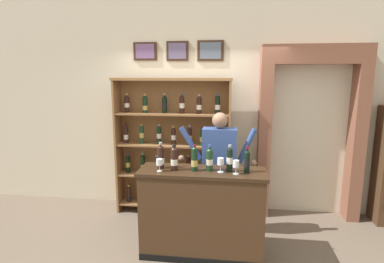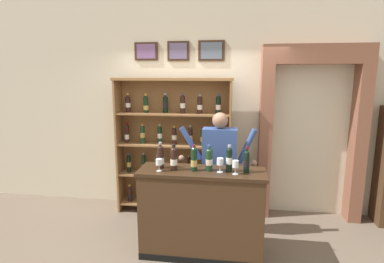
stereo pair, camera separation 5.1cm
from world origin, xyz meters
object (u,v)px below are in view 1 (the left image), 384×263
shopkeeper (219,160)px  tasting_bottle_chianti (194,159)px  tasting_bottle_rosso (230,158)px  tasting_bottle_riserva (161,157)px  tasting_bottle_grappa (247,161)px  wine_shelf (173,143)px  tasting_bottle_bianco (209,159)px  tasting_bottle_vin_santo (174,158)px  wine_glass_center (221,162)px  tasting_counter (202,213)px  wine_glass_spare (236,165)px  wine_glass_right (159,163)px

shopkeeper → tasting_bottle_chianti: size_ratio=5.48×
tasting_bottle_rosso → tasting_bottle_riserva: bearing=179.1°
tasting_bottle_chianti → shopkeeper: bearing=64.2°
tasting_bottle_riserva → tasting_bottle_grappa: (0.99, -0.02, -0.01)m
wine_shelf → tasting_bottle_bianco: bearing=-60.5°
shopkeeper → tasting_bottle_vin_santo: shopkeeper is taller
wine_glass_center → tasting_bottle_grappa: bearing=7.2°
tasting_bottle_rosso → wine_glass_center: (-0.10, -0.05, -0.04)m
wine_shelf → tasting_counter: (0.56, -1.13, -0.58)m
wine_glass_spare → tasting_bottle_rosso: bearing=127.7°
wine_shelf → tasting_bottle_grappa: bearing=-47.0°
tasting_counter → tasting_bottle_bianco: 0.67m
tasting_bottle_riserva → tasting_counter: bearing=-2.2°
tasting_bottle_vin_santo → wine_glass_center: 0.53m
tasting_bottle_rosso → wine_glass_spare: 0.12m
wine_glass_right → wine_glass_center: bearing=5.0°
tasting_bottle_vin_santo → wine_glass_spare: bearing=-4.3°
tasting_bottle_riserva → wine_glass_right: bearing=-84.5°
wine_glass_center → tasting_bottle_vin_santo: bearing=179.3°
tasting_bottle_rosso → shopkeeper: bearing=105.4°
tasting_bottle_riserva → tasting_bottle_vin_santo: tasting_bottle_riserva is taller
shopkeeper → wine_glass_center: (0.04, -0.55, 0.13)m
shopkeeper → tasting_bottle_riserva: shopkeeper is taller
wine_glass_right → wine_glass_spare: wine_glass_spare is taller
shopkeeper → tasting_bottle_vin_santo: bearing=-132.3°
tasting_bottle_vin_santo → tasting_bottle_chianti: 0.23m
tasting_counter → wine_glass_spare: wine_glass_spare is taller
tasting_bottle_vin_santo → tasting_bottle_bianco: 0.40m
wine_glass_center → tasting_counter: bearing=168.9°
wine_shelf → wine_glass_right: 1.24m
tasting_bottle_bianco → tasting_bottle_rosso: (0.23, 0.01, 0.01)m
wine_shelf → wine_glass_spare: (0.94, -1.22, 0.06)m
tasting_bottle_riserva → tasting_bottle_vin_santo: bearing=-17.3°
wine_shelf → tasting_bottle_grappa: wine_shelf is taller
tasting_counter → tasting_bottle_riserva: 0.83m
tasting_bottle_grappa → tasting_bottle_chianti: bearing=-177.8°
wine_shelf → wine_glass_spare: wine_shelf is taller
tasting_bottle_rosso → wine_shelf: bearing=127.6°
tasting_bottle_riserva → wine_glass_right: tasting_bottle_riserva is taller
tasting_bottle_chianti → tasting_bottle_bianco: bearing=8.7°
tasting_bottle_bianco → tasting_bottle_grappa: size_ratio=1.00×
tasting_bottle_vin_santo → tasting_counter: bearing=6.1°
wine_glass_center → shopkeeper: bearing=94.0°
wine_shelf → wine_glass_right: size_ratio=14.37×
tasting_bottle_bianco → wine_glass_right: tasting_bottle_bianco is taller
wine_shelf → tasting_bottle_rosso: bearing=-52.4°
tasting_bottle_bianco → tasting_bottle_grappa: bearing=-0.4°
wine_shelf → wine_glass_spare: size_ratio=13.27×
tasting_bottle_riserva → wine_shelf: bearing=93.7°
tasting_counter → tasting_bottle_bianco: tasting_bottle_bianco is taller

